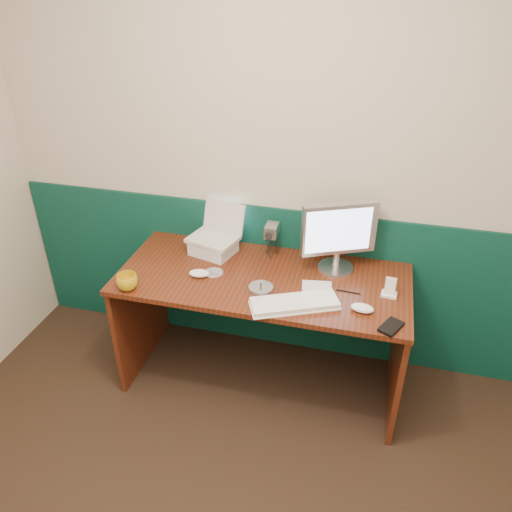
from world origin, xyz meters
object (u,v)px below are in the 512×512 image
(monitor, at_px, (338,237))
(laptop, at_px, (212,224))
(keyboard, at_px, (295,304))
(camcorder, at_px, (272,242))
(mug, at_px, (127,282))
(desk, at_px, (262,330))

(monitor, bearing_deg, laptop, 155.06)
(keyboard, relative_size, camcorder, 2.40)
(laptop, relative_size, keyboard, 0.62)
(mug, bearing_deg, desk, 23.67)
(desk, bearing_deg, monitor, 25.40)
(keyboard, height_order, mug, mug)
(laptop, bearing_deg, mug, -108.60)
(camcorder, bearing_deg, desk, -89.43)
(desk, xyz_separation_m, camcorder, (-0.01, 0.24, 0.47))
(camcorder, bearing_deg, laptop, -171.38)
(desk, relative_size, camcorder, 8.75)
(laptop, distance_m, monitor, 0.72)
(camcorder, bearing_deg, monitor, -9.79)
(desk, distance_m, keyboard, 0.50)
(laptop, bearing_deg, monitor, 15.08)
(laptop, height_order, camcorder, laptop)
(desk, height_order, monitor, monitor)
(desk, relative_size, mug, 14.47)
(desk, height_order, camcorder, camcorder)
(monitor, relative_size, keyboard, 0.93)
(desk, xyz_separation_m, monitor, (0.38, 0.18, 0.58))
(desk, height_order, laptop, laptop)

